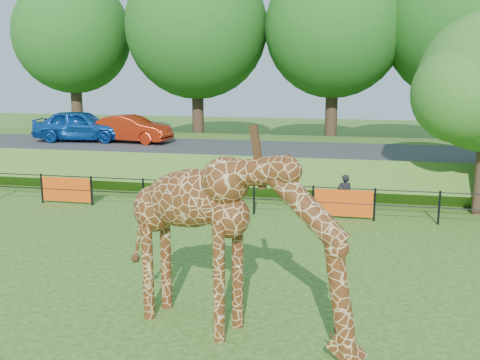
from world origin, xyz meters
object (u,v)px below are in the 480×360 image
at_px(car_red, 131,129).
at_px(visitor, 344,195).
at_px(car_blue, 81,126).
at_px(giraffe, 235,246).

bearing_deg(car_red, visitor, -113.12).
height_order(car_blue, visitor, car_blue).
bearing_deg(visitor, giraffe, 69.07).
relative_size(giraffe, car_blue, 1.10).
xyz_separation_m(giraffe, car_blue, (-10.97, 14.97, 0.43)).
bearing_deg(visitor, car_blue, -34.23).
bearing_deg(car_red, car_blue, 98.20).
distance_m(giraffe, car_red, 17.20).
relative_size(giraffe, visitor, 3.52).
relative_size(car_red, visitor, 2.83).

